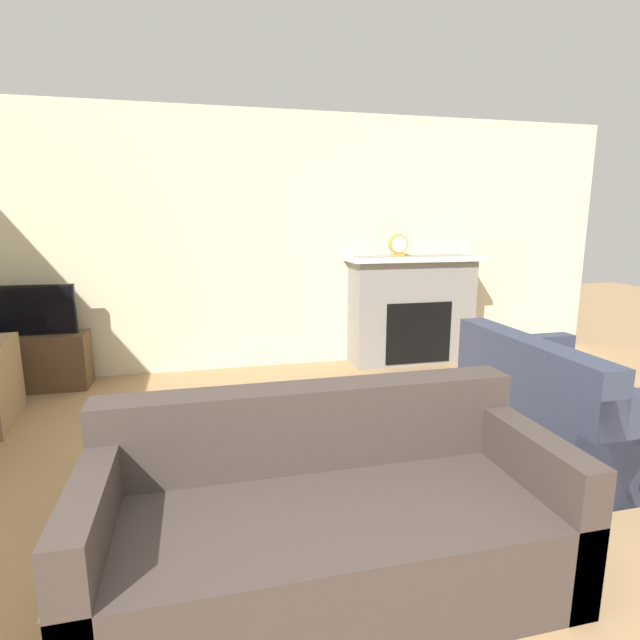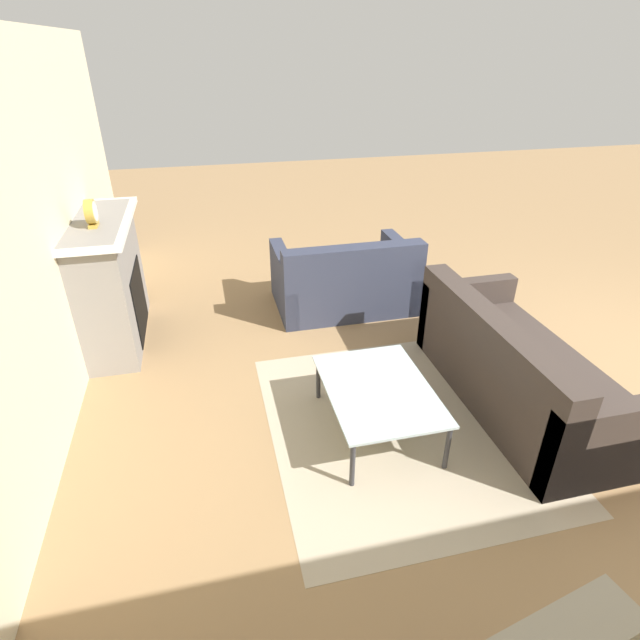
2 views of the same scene
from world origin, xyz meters
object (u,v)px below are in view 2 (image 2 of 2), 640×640
at_px(couch_sectional, 516,371).
at_px(coffee_table, 378,391).
at_px(couch_loveseat, 344,282).
at_px(mantel_clock, 91,213).

relative_size(couch_sectional, coffee_table, 1.92).
distance_m(couch_loveseat, mantel_clock, 2.57).
distance_m(couch_sectional, mantel_clock, 3.73).
height_order(couch_sectional, coffee_table, couch_sectional).
bearing_deg(mantel_clock, coffee_table, -130.28).
bearing_deg(mantel_clock, couch_loveseat, -82.05).
relative_size(couch_sectional, mantel_clock, 8.55).
bearing_deg(mantel_clock, couch_sectional, -116.88).
bearing_deg(couch_loveseat, mantel_clock, 7.95).
height_order(coffee_table, mantel_clock, mantel_clock).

